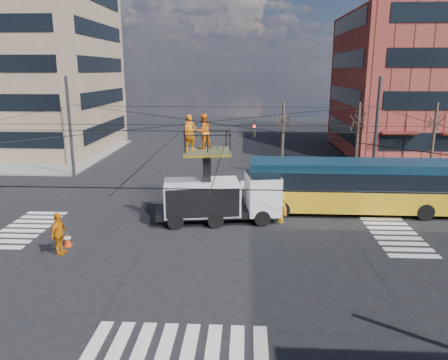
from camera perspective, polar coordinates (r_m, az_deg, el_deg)
ground at (r=23.65m, az=-2.27°, el=-6.79°), size 120.00×120.00×0.00m
sidewalk_ne at (r=47.70m, az=26.37°, el=2.55°), size 18.00×18.00×0.12m
sidewalk_nw at (r=49.52m, az=-24.85°, el=3.09°), size 18.00×18.00×0.12m
crosswalks at (r=23.64m, az=-2.27°, el=-6.77°), size 22.40×22.40×0.02m
building_tower at (r=52.30m, az=-26.07°, el=20.02°), size 18.06×16.06×30.00m
building_ne at (r=50.09m, az=26.97°, el=11.01°), size 20.06×16.06×14.00m
overhead_network at (r=22.88m, az=-2.46°, el=3.66°), size 24.24×24.24×8.00m
tree_a at (r=35.81m, az=7.75°, el=7.90°), size 2.00×2.00×6.00m
tree_b at (r=36.78m, az=17.19°, el=7.57°), size 2.00×2.00×6.00m
tree_c at (r=38.67m, az=25.91°, el=7.08°), size 2.00×2.00×6.00m
utility_truck at (r=24.76m, az=-0.43°, el=-0.86°), size 7.27×3.48×6.15m
city_bus at (r=27.39m, az=16.73°, el=-0.67°), size 12.78×2.72×3.20m
traffic_cone at (r=23.02m, az=-19.77°, el=-7.35°), size 0.36×0.36×0.68m
worker_ground at (r=21.96m, az=-20.78°, el=-6.57°), size 0.62×1.25×2.06m
flagger at (r=24.95m, az=7.40°, el=-3.73°), size 1.12×1.25×1.68m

